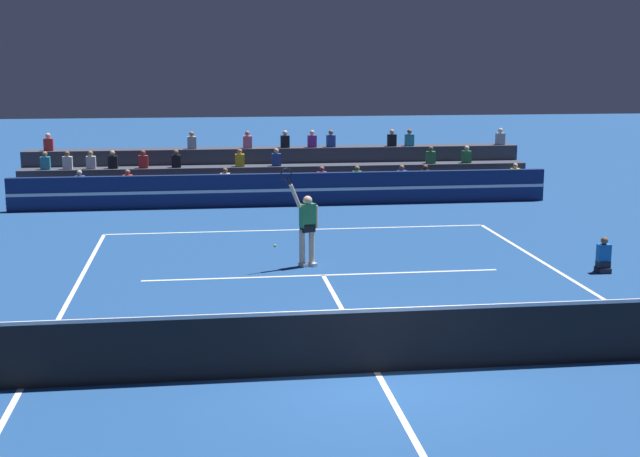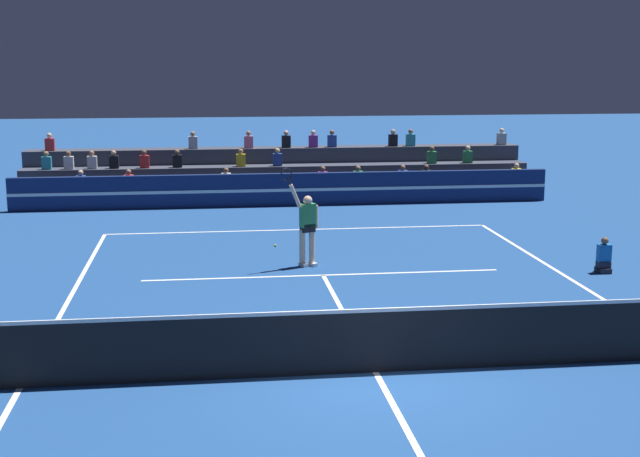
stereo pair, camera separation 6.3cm
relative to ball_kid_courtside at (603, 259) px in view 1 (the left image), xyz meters
name	(u,v)px [view 1 (the left image)]	position (x,y,z in m)	size (l,w,h in m)	color
ground_plane	(377,372)	(-6.50, -5.86, -0.33)	(120.00, 120.00, 0.00)	navy
court_lines	(377,372)	(-6.50, -5.86, -0.33)	(11.10, 23.90, 0.01)	white
tennis_net	(377,340)	(-6.50, -5.86, 0.21)	(12.00, 0.10, 1.10)	black
sponsor_banner_wall	(285,190)	(-6.50, 10.25, 0.22)	(18.00, 0.26, 1.10)	navy
bleacher_stand	(278,176)	(-6.51, 12.79, 0.32)	(18.04, 2.85, 2.28)	#383D4C
ball_kid_courtside	(603,259)	(0.00, 0.00, 0.00)	(0.30, 0.36, 0.84)	black
tennis_player	(307,226)	(-6.77, 1.51, 0.66)	(0.98, 0.52, 2.47)	beige
tennis_ball	(275,245)	(-7.35, 3.81, -0.30)	(0.07, 0.07, 0.07)	#C6DB33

